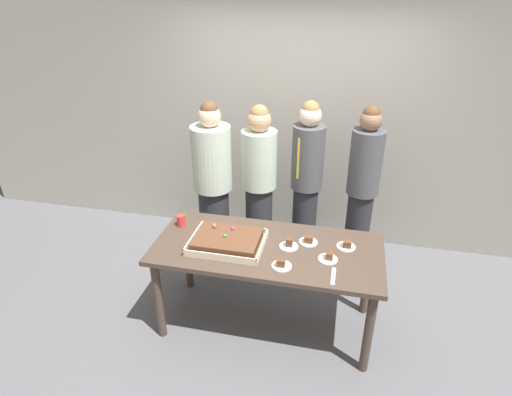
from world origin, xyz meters
TOP-DOWN VIEW (x-y plane):
  - ground_plane at (0.00, 0.00)m, footprint 12.00×12.00m
  - interior_back_panel at (0.00, 1.60)m, footprint 8.00×0.12m
  - party_table at (0.00, 0.00)m, footprint 1.83×0.83m
  - sheet_cake at (-0.32, -0.05)m, footprint 0.58×0.45m
  - plated_slice_near_left at (0.62, 0.13)m, footprint 0.15×0.15m
  - plated_slice_near_right at (0.15, -0.24)m, footprint 0.15×0.15m
  - plated_slice_far_left at (0.17, 0.04)m, footprint 0.15×0.15m
  - plated_slice_far_right at (0.49, -0.07)m, footprint 0.15×0.15m
  - plated_slice_center_front at (0.31, 0.13)m, footprint 0.15×0.15m
  - drink_cup_nearest at (-0.79, 0.16)m, footprint 0.07×0.07m
  - cake_server_utensil at (0.54, -0.27)m, footprint 0.03×0.20m
  - person_serving_front at (0.72, 0.96)m, footprint 0.30×0.30m
  - person_green_shirt_behind at (-0.25, 0.84)m, footprint 0.33×0.33m
  - person_striped_tie_right at (-0.69, 0.76)m, footprint 0.37×0.37m
  - person_far_right_suit at (0.19, 0.97)m, footprint 0.31×0.31m

SIDE VIEW (x-z plane):
  - ground_plane at x=0.00m, z-range 0.00..0.00m
  - party_table at x=0.00m, z-range 0.30..1.09m
  - cake_server_utensil at x=0.54m, z-range 0.80..0.80m
  - plated_slice_near_right at x=0.15m, z-range 0.78..0.85m
  - plated_slice_far_right at x=0.49m, z-range 0.78..0.85m
  - plated_slice_near_left at x=0.62m, z-range 0.78..0.85m
  - plated_slice_center_front at x=0.31m, z-range 0.78..0.85m
  - plated_slice_far_left at x=0.17m, z-range 0.78..0.86m
  - sheet_cake at x=-0.32m, z-range 0.78..0.89m
  - drink_cup_nearest at x=-0.79m, z-range 0.80..0.90m
  - person_striped_tie_right at x=-0.69m, z-range 0.03..1.77m
  - person_green_shirt_behind at x=-0.25m, z-range 0.04..1.75m
  - person_serving_front at x=0.72m, z-range 0.05..1.78m
  - person_far_right_suit at x=0.19m, z-range 0.05..1.79m
  - interior_back_panel at x=0.00m, z-range 0.00..3.00m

